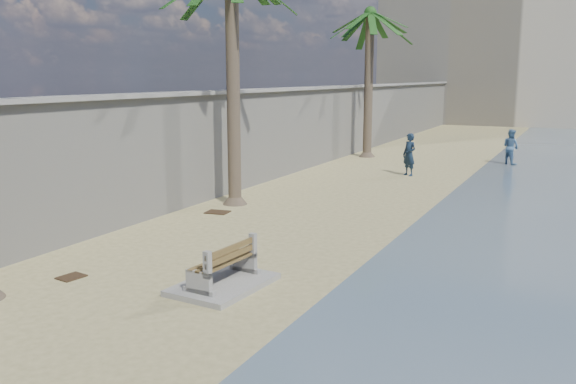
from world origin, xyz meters
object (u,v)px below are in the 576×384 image
(person_a, at_px, (409,151))
(bench_far, at_px, (223,269))
(palm_back, at_px, (370,15))
(person_b, at_px, (511,145))

(person_a, bearing_deg, bench_far, -58.17)
(bench_far, height_order, palm_back, palm_back)
(palm_back, relative_size, person_a, 3.98)
(bench_far, height_order, person_b, person_b)
(bench_far, distance_m, palm_back, 21.46)
(bench_far, relative_size, person_b, 1.18)
(person_a, relative_size, person_b, 1.11)
(bench_far, distance_m, person_b, 20.61)
(person_b, bearing_deg, bench_far, 117.05)
(palm_back, bearing_deg, bench_far, -78.93)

